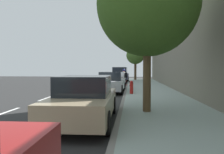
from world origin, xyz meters
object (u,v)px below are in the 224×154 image
Objects in this scene: parked_sedan_silver_mid at (112,82)px; street_tree_near_cyclist at (147,5)px; bicycle_at_curb at (122,83)px; cyclist_with_backpack at (124,76)px; parked_sedan_tan_second at (85,99)px; parked_pickup_dark_blue_far at (119,76)px; street_tree_mid_block at (135,55)px; fire_hydrant at (131,87)px.

street_tree_near_cyclist is at bearing -74.60° from parked_sedan_silver_mid.
cyclist_with_backpack is (0.22, -0.46, 0.68)m from bicycle_at_curb.
bicycle_at_curb is at bearing 87.27° from parked_sedan_tan_second.
parked_pickup_dark_blue_far reaches higher than bicycle_at_curb.
parked_sedan_tan_second is 2.56× the size of cyclist_with_backpack.
bicycle_at_curb is 0.28× the size of street_tree_near_cyclist.
parked_sedan_silver_mid is 0.91× the size of street_tree_mid_block.
parked_sedan_silver_mid is at bearing 129.66° from fire_hydrant.
street_tree_mid_block reaches higher than parked_sedan_silver_mid.
street_tree_near_cyclist is (2.05, -17.40, 3.24)m from parked_pickup_dark_blue_far.
street_tree_mid_block is 5.83× the size of fire_hydrant.
parked_sedan_silver_mid is at bearing 105.40° from street_tree_near_cyclist.
bicycle_at_curb is at bearing -84.10° from parked_pickup_dark_blue_far.
parked_sedan_tan_second is 0.82× the size of parked_pickup_dark_blue_far.
bicycle_at_curb is (0.57, 4.42, -0.37)m from parked_sedan_silver_mid.
street_tree_mid_block is 17.49m from fire_hydrant.
parked_sedan_silver_mid is 0.83× the size of parked_pickup_dark_blue_far.
parked_sedan_silver_mid is at bearing -97.29° from bicycle_at_curb.
parked_pickup_dark_blue_far is 3.11× the size of cyclist_with_backpack.
cyclist_with_backpack is at bearing -96.19° from street_tree_mid_block.
parked_pickup_dark_blue_far is 11.88m from fire_hydrant.
parked_sedan_tan_second reaches higher than bicycle_at_curb.
bicycle_at_curb is 0.94× the size of cyclist_with_backpack.
street_tree_mid_block is at bearing 82.50° from parked_sedan_silver_mid.
bicycle_at_curb is (0.58, -5.60, -0.51)m from parked_pickup_dark_blue_far.
parked_sedan_silver_mid is 2.57× the size of cyclist_with_backpack.
parked_pickup_dark_blue_far is at bearing 97.54° from cyclist_with_backpack.
parked_pickup_dark_blue_far is at bearing 89.86° from parked_sedan_tan_second.
parked_sedan_tan_second is at bearing -102.39° from fire_hydrant.
street_tree_mid_block reaches higher than fire_hydrant.
cyclist_with_backpack is at bearing -63.95° from bicycle_at_curb.
parked_pickup_dark_blue_far reaches higher than parked_sedan_silver_mid.
parked_sedan_tan_second is 18.70m from parked_pickup_dark_blue_far.
bicycle_at_curb is at bearing 98.24° from fire_hydrant.
fire_hydrant is at bearing -83.30° from cyclist_with_backpack.
cyclist_with_backpack is at bearing 96.26° from street_tree_near_cyclist.
fire_hydrant is (1.46, -1.76, -0.20)m from parked_sedan_silver_mid.
street_tree_mid_block is at bearing 90.00° from street_tree_near_cyclist.
street_tree_mid_block is at bearing 82.42° from bicycle_at_curb.
parked_pickup_dark_blue_far is at bearing 95.90° from bicycle_at_curb.
street_tree_mid_block is (2.05, 5.42, 2.78)m from parked_pickup_dark_blue_far.
parked_sedan_tan_second reaches higher than fire_hydrant.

